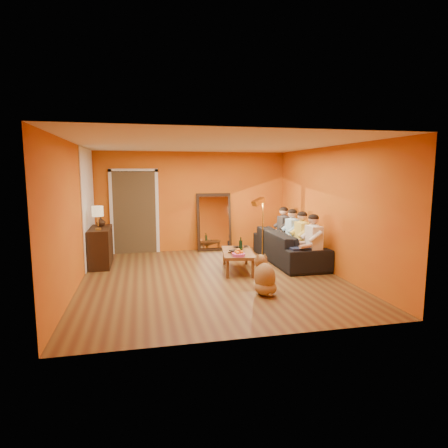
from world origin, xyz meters
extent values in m
cube|color=brown|center=(0.00, 0.00, 0.00)|extent=(5.00, 5.50, 0.00)
cube|color=white|center=(0.00, 0.00, 2.60)|extent=(5.00, 5.50, 0.00)
cube|color=#C76A17|center=(0.00, 2.75, 1.30)|extent=(5.00, 0.00, 2.60)
cube|color=#C76A17|center=(-2.50, 0.00, 1.30)|extent=(0.00, 5.50, 2.60)
cube|color=#C76A17|center=(2.50, 0.00, 1.30)|extent=(0.00, 5.50, 2.60)
cube|color=white|center=(-2.48, 1.75, 1.30)|extent=(0.02, 1.90, 2.58)
cube|color=#3F2D19|center=(-1.50, 2.83, 1.05)|extent=(1.06, 0.30, 2.10)
cube|color=white|center=(-2.07, 2.71, 1.05)|extent=(0.08, 0.06, 2.20)
cube|color=white|center=(-0.93, 2.71, 1.05)|extent=(0.08, 0.06, 2.20)
cube|color=white|center=(-1.50, 2.71, 2.12)|extent=(1.22, 0.06, 0.08)
cube|color=black|center=(0.55, 2.63, 0.76)|extent=(0.92, 0.27, 1.51)
cube|color=white|center=(0.55, 2.59, 0.76)|extent=(0.78, 0.21, 1.35)
cube|color=black|center=(-2.24, 1.55, 0.42)|extent=(0.44, 1.18, 0.85)
imported|color=black|center=(2.00, 0.96, 0.36)|extent=(2.48, 0.97, 0.73)
cylinder|color=black|center=(0.68, 0.37, 0.58)|extent=(0.07, 0.07, 0.31)
imported|color=#B27F3F|center=(0.75, 0.54, 0.46)|extent=(0.10, 0.10, 0.09)
imported|color=black|center=(0.81, 0.77, 0.43)|extent=(0.36, 0.25, 0.03)
imported|color=black|center=(0.45, 0.22, 0.43)|extent=(0.26, 0.28, 0.02)
imported|color=#A22C12|center=(0.46, 0.23, 0.45)|extent=(0.25, 0.28, 0.02)
imported|color=black|center=(0.45, 0.21, 0.47)|extent=(0.23, 0.27, 0.02)
imported|color=black|center=(-2.24, 1.80, 0.96)|extent=(0.20, 0.20, 0.21)
camera|label=1|loc=(-1.32, -7.05, 2.08)|focal=30.00mm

